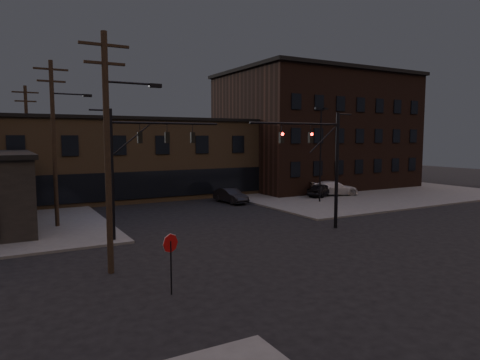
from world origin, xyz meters
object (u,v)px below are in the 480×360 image
parked_car_lot_b (334,188)px  car_crossing (231,196)px  traffic_signal_near (324,158)px  stop_sign (171,250)px  parked_car_lot_a (321,190)px  traffic_signal_far (133,159)px

parked_car_lot_b → car_crossing: (-11.83, 1.40, -0.20)m
parked_car_lot_b → traffic_signal_near: bearing=153.5°
traffic_signal_near → stop_sign: traffic_signal_near is taller
traffic_signal_near → parked_car_lot_a: bearing=50.3°
traffic_signal_near → traffic_signal_far: size_ratio=1.00×
traffic_signal_near → stop_sign: size_ratio=3.23×
parked_car_lot_b → car_crossing: size_ratio=1.21×
traffic_signal_far → car_crossing: bearing=40.0°
parked_car_lot_b → car_crossing: bearing=100.9°
traffic_signal_far → parked_car_lot_a: size_ratio=2.00×
traffic_signal_near → car_crossing: 14.39m
traffic_signal_near → parked_car_lot_b: size_ratio=1.54×
stop_sign → parked_car_lot_b: stop_sign is taller
traffic_signal_near → car_crossing: size_ratio=1.86×
traffic_signal_far → car_crossing: (12.22, 10.26, -4.31)m
stop_sign → parked_car_lot_b: 31.58m
traffic_signal_far → car_crossing: traffic_signal_far is taller
traffic_signal_far → parked_car_lot_a: traffic_signal_far is taller
parked_car_lot_b → parked_car_lot_a: bearing=111.0°
parked_car_lot_b → stop_sign: bearing=144.3°
stop_sign → parked_car_lot_b: (25.33, 18.85, -0.94)m
parked_car_lot_a → parked_car_lot_b: (1.80, 0.11, 0.07)m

